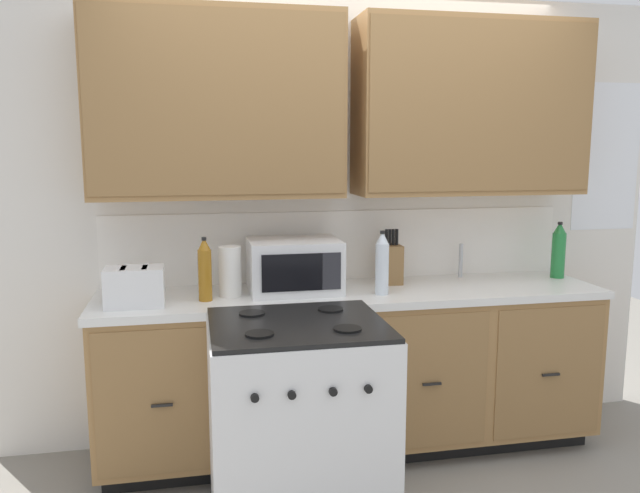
% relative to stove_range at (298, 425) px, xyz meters
% --- Properties ---
extents(ground_plane, '(8.00, 8.00, 0.00)m').
position_rel_stove_range_xyz_m(ground_plane, '(0.41, 0.33, -0.47)').
color(ground_plane, gray).
extents(wall_unit, '(3.88, 0.40, 2.52)m').
position_rel_stove_range_xyz_m(wall_unit, '(0.41, 0.83, 1.19)').
color(wall_unit, white).
rests_on(wall_unit, ground_plane).
extents(counter_run, '(2.71, 0.64, 0.92)m').
position_rel_stove_range_xyz_m(counter_run, '(0.41, 0.63, 0.00)').
color(counter_run, black).
rests_on(counter_run, ground_plane).
extents(stove_range, '(0.76, 0.68, 0.95)m').
position_rel_stove_range_xyz_m(stove_range, '(0.00, 0.00, 0.00)').
color(stove_range, white).
rests_on(stove_range, ground_plane).
extents(microwave, '(0.48, 0.37, 0.28)m').
position_rel_stove_range_xyz_m(microwave, '(0.09, 0.67, 0.59)').
color(microwave, white).
rests_on(microwave, counter_run).
extents(toaster, '(0.28, 0.18, 0.19)m').
position_rel_stove_range_xyz_m(toaster, '(-0.71, 0.52, 0.54)').
color(toaster, white).
rests_on(toaster, counter_run).
extents(knife_block, '(0.11, 0.14, 0.31)m').
position_rel_stove_range_xyz_m(knife_block, '(0.66, 0.76, 0.56)').
color(knife_block, olive).
rests_on(knife_block, counter_run).
extents(sink_faucet, '(0.02, 0.02, 0.20)m').
position_rel_stove_range_xyz_m(sink_faucet, '(1.12, 0.84, 0.55)').
color(sink_faucet, '#B2B5BA').
rests_on(sink_faucet, counter_run).
extents(paper_towel_roll, '(0.12, 0.12, 0.26)m').
position_rel_stove_range_xyz_m(paper_towel_roll, '(-0.25, 0.63, 0.58)').
color(paper_towel_roll, white).
rests_on(paper_towel_roll, counter_run).
extents(bottle_amber, '(0.07, 0.07, 0.32)m').
position_rel_stove_range_xyz_m(bottle_amber, '(-0.37, 0.56, 0.60)').
color(bottle_amber, '#9E6619').
rests_on(bottle_amber, counter_run).
extents(bottle_green, '(0.08, 0.08, 0.33)m').
position_rel_stove_range_xyz_m(bottle_green, '(1.67, 0.72, 0.61)').
color(bottle_green, '#237A38').
rests_on(bottle_green, counter_run).
extents(bottle_clear, '(0.07, 0.07, 0.34)m').
position_rel_stove_range_xyz_m(bottle_clear, '(0.53, 0.52, 0.61)').
color(bottle_clear, silver).
rests_on(bottle_clear, counter_run).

